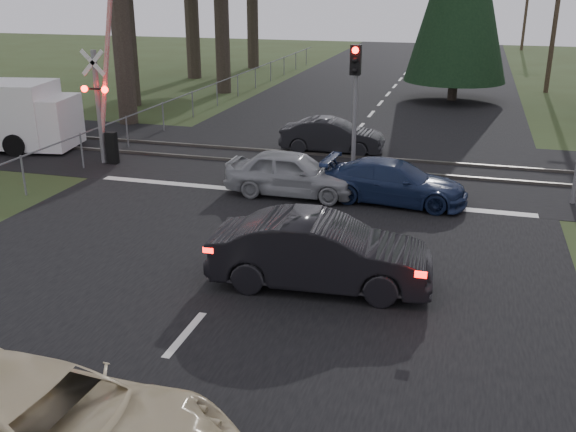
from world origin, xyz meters
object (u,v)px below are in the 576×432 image
(traffic_signal_center, at_px, (355,88))
(dark_hatchback, at_px, (321,253))
(crossing_signal, at_px, (104,104))
(silver_car, at_px, (292,173))
(utility_pole_mid, at_px, (558,5))
(blue_sedan, at_px, (395,182))
(dark_car_far, at_px, (332,136))

(traffic_signal_center, relative_size, dark_hatchback, 0.92)
(crossing_signal, height_order, silver_car, crossing_signal)
(utility_pole_mid, distance_m, blue_sedan, 22.83)
(utility_pole_mid, bearing_deg, dark_hatchback, -103.63)
(blue_sedan, distance_m, dark_car_far, 5.81)
(traffic_signal_center, bearing_deg, silver_car, -117.74)
(utility_pole_mid, height_order, blue_sedan, utility_pole_mid)
(silver_car, relative_size, blue_sedan, 0.95)
(traffic_signal_center, bearing_deg, utility_pole_mid, 68.79)
(crossing_signal, height_order, traffic_signal_center, crossing_signal)
(crossing_signal, distance_m, silver_car, 7.28)
(traffic_signal_center, distance_m, utility_pole_mid, 20.82)
(crossing_signal, relative_size, dark_car_far, 1.87)
(traffic_signal_center, xyz_separation_m, dark_hatchback, (0.85, -8.12, -2.07))
(utility_pole_mid, height_order, dark_car_far, utility_pole_mid)
(crossing_signal, xyz_separation_m, utility_pole_mid, (15.77, 20.21, 2.67))
(traffic_signal_center, distance_m, dark_hatchback, 8.42)
(dark_hatchback, bearing_deg, crossing_signal, 47.38)
(dark_car_far, bearing_deg, traffic_signal_center, -157.24)
(crossing_signal, bearing_deg, traffic_signal_center, 6.15)
(utility_pole_mid, relative_size, dark_hatchback, 2.02)
(silver_car, height_order, blue_sedan, silver_car)
(blue_sedan, height_order, dark_car_far, dark_car_far)
(dark_hatchback, bearing_deg, dark_car_far, 6.72)
(traffic_signal_center, bearing_deg, dark_hatchback, -84.05)
(utility_pole_mid, relative_size, dark_car_far, 2.42)
(crossing_signal, distance_m, blue_sedan, 10.12)
(crossing_signal, distance_m, utility_pole_mid, 25.78)
(dark_car_far, bearing_deg, dark_hatchback, -171.07)
(traffic_signal_center, xyz_separation_m, blue_sedan, (1.63, -2.35, -2.22))
(silver_car, distance_m, dark_car_far, 5.21)
(traffic_signal_center, height_order, utility_pole_mid, utility_pole_mid)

